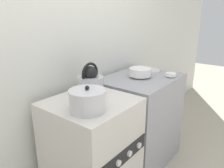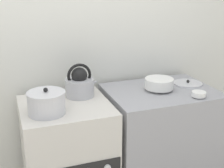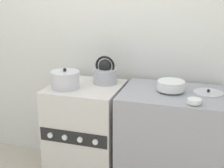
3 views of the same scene
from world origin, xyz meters
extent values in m
cube|color=silver|center=(0.00, 0.67, 1.25)|extent=(7.00, 0.06, 2.50)
cube|color=beige|center=(0.00, 0.29, 0.45)|extent=(0.59, 0.57, 0.91)
cube|color=black|center=(0.00, 0.00, 0.56)|extent=(0.57, 0.01, 0.11)
cylinder|color=silver|center=(-0.07, -0.01, 0.56)|extent=(0.04, 0.02, 0.04)
cylinder|color=silver|center=(0.07, -0.01, 0.56)|extent=(0.04, 0.02, 0.04)
cylinder|color=silver|center=(0.19, -0.01, 0.56)|extent=(0.04, 0.02, 0.04)
cube|color=#99999E|center=(0.73, 0.30, 0.46)|extent=(0.80, 0.60, 0.92)
cylinder|color=#B2B2B7|center=(0.13, 0.41, 0.97)|extent=(0.20, 0.20, 0.13)
sphere|color=black|center=(0.13, 0.41, 1.06)|extent=(0.11, 0.11, 0.11)
torus|color=black|center=(0.13, 0.41, 1.06)|extent=(0.17, 0.02, 0.17)
cone|color=#B2B2B7|center=(0.23, 0.41, 0.99)|extent=(0.10, 0.04, 0.08)
cylinder|color=silver|center=(-0.13, 0.18, 0.97)|extent=(0.23, 0.23, 0.13)
cylinder|color=silver|center=(-0.13, 0.18, 1.04)|extent=(0.24, 0.24, 0.01)
sphere|color=black|center=(-0.13, 0.18, 1.06)|extent=(0.03, 0.03, 0.03)
cylinder|color=white|center=(0.71, 0.31, 0.92)|extent=(0.10, 0.10, 0.02)
cylinder|color=white|center=(0.71, 0.31, 0.97)|extent=(0.21, 0.21, 0.07)
cylinder|color=white|center=(0.90, 0.08, 0.92)|extent=(0.04, 0.04, 0.01)
cylinder|color=white|center=(0.90, 0.08, 0.94)|extent=(0.10, 0.10, 0.03)
cylinder|color=silver|center=(0.99, 0.36, 0.92)|extent=(0.22, 0.22, 0.01)
sphere|color=black|center=(0.99, 0.36, 0.94)|extent=(0.02, 0.02, 0.02)
camera|label=1|loc=(-1.04, -0.72, 1.50)|focal=35.00mm
camera|label=2|loc=(-0.36, -1.62, 1.70)|focal=50.00mm
camera|label=3|loc=(0.95, -2.03, 1.70)|focal=50.00mm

